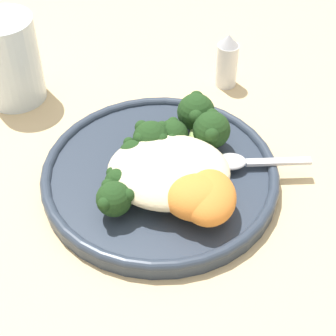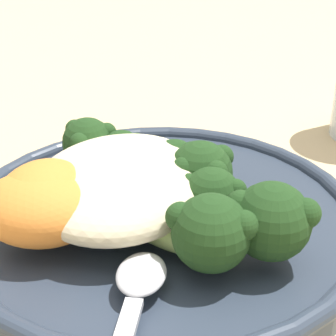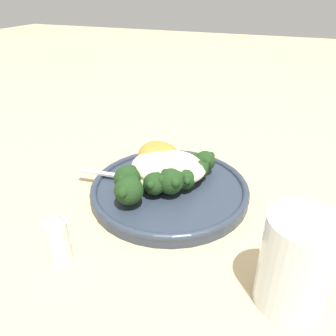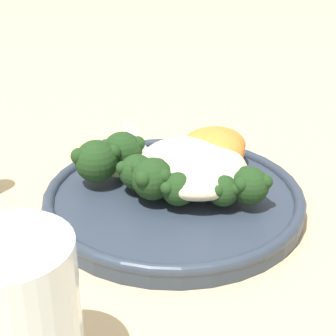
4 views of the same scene
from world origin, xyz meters
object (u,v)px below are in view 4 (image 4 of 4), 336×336
Objects in this scene: water_glass at (19,321)px; broccoli_stalk_5 at (212,186)px; sweet_potato_chunk_2 at (210,163)px; sweet_potato_chunk_0 at (214,145)px; broccoli_stalk_2 at (144,171)px; sweet_potato_chunk_1 at (218,148)px; quinoa_mound at (192,166)px; broccoli_stalk_1 at (108,162)px; plate at (174,199)px; broccoli_stalk_4 at (177,182)px; broccoli_stalk_6 at (237,183)px; broccoli_stalk_0 at (129,154)px; broccoli_stalk_3 at (156,177)px; spoon at (145,150)px.

broccoli_stalk_5 is at bearing 134.16° from water_glass.
sweet_potato_chunk_0 is at bearing 156.68° from sweet_potato_chunk_2.
sweet_potato_chunk_1 is (-0.03, 0.09, 0.00)m from broccoli_stalk_2.
quinoa_mound is 0.05m from sweet_potato_chunk_1.
broccoli_stalk_1 reaches higher than sweet_potato_chunk_0.
sweet_potato_chunk_0 is at bearing 141.36° from broccoli_stalk_5.
plate is 2.32× the size of water_glass.
broccoli_stalk_2 is 0.04m from broccoli_stalk_4.
broccoli_stalk_2 is (-0.01, -0.05, -0.00)m from quinoa_mound.
broccoli_stalk_5 is at bearing 147.53° from broccoli_stalk_1.
sweet_potato_chunk_1 reaches higher than broccoli_stalk_6.
plate is 0.04m from broccoli_stalk_2.
broccoli_stalk_0 is at bearing -158.70° from broccoli_stalk_5.
broccoli_stalk_0 reaches higher than broccoli_stalk_3.
sweet_potato_chunk_0 is 0.08m from spoon.
broccoli_stalk_5 is (0.02, 0.03, 0.02)m from plate.
broccoli_stalk_5 is at bearing 53.29° from plate.
sweet_potato_chunk_1 is at bearing 142.78° from broccoli_stalk_4.
broccoli_stalk_4 is 0.08m from sweet_potato_chunk_0.
broccoli_stalk_5 is 0.08m from sweet_potato_chunk_0.
broccoli_stalk_5 is at bearing 16.38° from quinoa_mound.
sweet_potato_chunk_2 reaches higher than broccoli_stalk_4.
water_glass is at bearing -26.66° from broccoli_stalk_4.
sweet_potato_chunk_2 is at bearing 146.24° from broccoli_stalk_5.
sweet_potato_chunk_2 is (-0.04, 0.01, 0.00)m from broccoli_stalk_5.
broccoli_stalk_4 is (0.03, 0.03, -0.00)m from broccoli_stalk_2.
broccoli_stalk_0 reaches higher than sweet_potato_chunk_0.
broccoli_stalk_3 is 0.75× the size of broccoli_stalk_4.
sweet_potato_chunk_0 is at bearing -160.27° from broccoli_stalk_0.
broccoli_stalk_2 is 0.08m from spoon.
broccoli_stalk_4 is (0.01, 0.00, 0.02)m from plate.
broccoli_stalk_4 is at bearing -178.34° from spoon.
water_glass is (0.23, -0.09, 0.02)m from broccoli_stalk_1.
sweet_potato_chunk_2 is (-0.02, 0.04, 0.00)m from broccoli_stalk_4.
broccoli_stalk_4 reaches higher than plate.
sweet_potato_chunk_0 is (0.00, 0.09, 0.00)m from broccoli_stalk_0.
sweet_potato_chunk_0 is (-0.01, 0.12, -0.00)m from broccoli_stalk_1.
broccoli_stalk_3 is at bearing 80.88° from broccoli_stalk_2.
sweet_potato_chunk_2 is at bearing 174.51° from broccoli_stalk_0.
broccoli_stalk_2 is at bearing 148.73° from broccoli_stalk_1.
broccoli_stalk_2 reaches higher than broccoli_stalk_5.
sweet_potato_chunk_1 is at bearing 129.89° from quinoa_mound.
broccoli_stalk_1 is at bearing -121.70° from plate.
quinoa_mound is at bearing -174.91° from broccoli_stalk_6.
quinoa_mound is at bearing 163.32° from broccoli_stalk_1.
quinoa_mound and broccoli_stalk_6 have the same top height.
broccoli_stalk_5 is at bearing -22.16° from sweet_potato_chunk_1.
broccoli_stalk_2 is 1.30× the size of sweet_potato_chunk_1.
broccoli_stalk_2 is 1.26× the size of sweet_potato_chunk_0.
sweet_potato_chunk_1 is (-0.05, 0.08, 0.00)m from broccoli_stalk_3.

